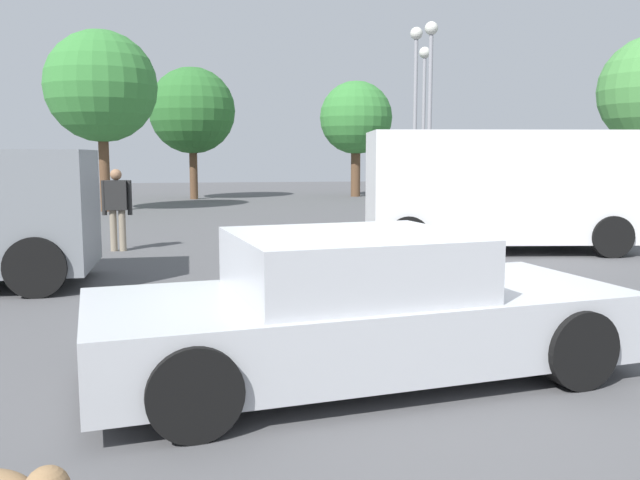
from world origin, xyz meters
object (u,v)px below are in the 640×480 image
at_px(light_post_near, 416,85).
at_px(light_post_far, 424,96).
at_px(sedan_foreground, 358,310).
at_px(pedestrian, 117,203).
at_px(van_white, 497,187).
at_px(light_post_mid, 430,83).

bearing_deg(light_post_near, light_post_far, 64.60).
bearing_deg(sedan_foreground, light_post_near, 61.93).
xyz_separation_m(sedan_foreground, light_post_far, (7.32, 20.36, 3.55)).
bearing_deg(light_post_near, sedan_foreground, -109.04).
height_order(sedan_foreground, pedestrian, pedestrian).
xyz_separation_m(van_white, light_post_near, (1.95, 11.29, 3.06)).
height_order(sedan_foreground, light_post_near, light_post_near).
xyz_separation_m(sedan_foreground, pedestrian, (-2.90, 7.98, 0.37)).
distance_m(sedan_foreground, van_white, 8.08).
xyz_separation_m(light_post_near, light_post_far, (1.07, 2.26, -0.18)).
bearing_deg(sedan_foreground, light_post_mid, 60.24).
height_order(van_white, light_post_far, light_post_far).
relative_size(van_white, light_post_near, 0.81).
relative_size(sedan_foreground, pedestrian, 2.95).
height_order(sedan_foreground, light_post_mid, light_post_mid).
relative_size(light_post_near, light_post_mid, 1.02).
height_order(light_post_mid, light_post_far, light_post_mid).
bearing_deg(light_post_far, sedan_foreground, -109.78).
height_order(sedan_foreground, van_white, van_white).
xyz_separation_m(pedestrian, light_post_near, (9.15, 10.12, 3.36)).
bearing_deg(light_post_far, light_post_near, -115.40).
distance_m(light_post_mid, light_post_far, 3.93).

